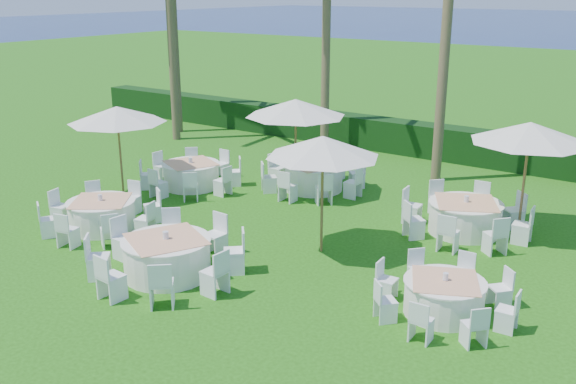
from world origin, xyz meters
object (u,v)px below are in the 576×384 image
at_px(banquet_table_a, 102,214).
at_px(umbrella_c, 296,108).
at_px(banquet_table_c, 444,296).
at_px(umbrella_b, 323,147).
at_px(banquet_table_d, 191,174).
at_px(banquet_table_e, 314,176).
at_px(umbrella_d, 530,132).
at_px(banquet_table_f, 465,216).
at_px(umbrella_a, 117,115).
at_px(banquet_table_b, 167,256).

height_order(banquet_table_a, umbrella_c, umbrella_c).
distance_m(banquet_table_c, umbrella_b, 4.39).
height_order(banquet_table_d, banquet_table_e, banquet_table_e).
relative_size(banquet_table_a, banquet_table_d, 0.98).
xyz_separation_m(banquet_table_d, umbrella_c, (3.10, 1.28, 2.24)).
xyz_separation_m(banquet_table_c, umbrella_b, (-3.57, 1.27, 2.21)).
distance_m(banquet_table_e, umbrella_d, 6.75).
relative_size(banquet_table_e, banquet_table_f, 0.98).
bearing_deg(banquet_table_a, banquet_table_c, 4.45).
relative_size(banquet_table_a, umbrella_a, 1.08).
distance_m(banquet_table_a, banquet_table_b, 3.60).
height_order(banquet_table_c, umbrella_a, umbrella_a).
distance_m(banquet_table_b, umbrella_c, 6.84).
bearing_deg(banquet_table_a, banquet_table_f, 33.00).
xyz_separation_m(banquet_table_a, umbrella_c, (2.50, 5.33, 2.25)).
bearing_deg(umbrella_c, banquet_table_c, -35.09).
bearing_deg(umbrella_b, banquet_table_e, 124.67).
bearing_deg(umbrella_a, banquet_table_a, -52.98).
bearing_deg(umbrella_c, banquet_table_b, -81.68).
distance_m(banquet_table_c, umbrella_a, 11.01).
bearing_deg(umbrella_c, banquet_table_f, -2.18).
xyz_separation_m(banquet_table_a, banquet_table_c, (9.08, 0.71, -0.04)).
xyz_separation_m(banquet_table_f, umbrella_d, (1.19, 0.68, 2.23)).
relative_size(banquet_table_d, umbrella_b, 1.11).
relative_size(umbrella_c, umbrella_d, 1.02).
xyz_separation_m(banquet_table_a, banquet_table_e, (2.72, 6.01, 0.02)).
bearing_deg(umbrella_c, banquet_table_e, 71.93).
relative_size(banquet_table_c, banquet_table_d, 0.88).
relative_size(banquet_table_c, banquet_table_e, 0.85).
distance_m(banquet_table_b, umbrella_b, 4.26).
bearing_deg(banquet_table_e, umbrella_b, -55.33).
distance_m(banquet_table_a, banquet_table_c, 9.11).
bearing_deg(umbrella_a, umbrella_d, 18.86).
height_order(banquet_table_c, banquet_table_f, banquet_table_f).
relative_size(banquet_table_c, umbrella_b, 0.98).
xyz_separation_m(banquet_table_d, umbrella_b, (6.12, -2.07, 2.16)).
xyz_separation_m(banquet_table_a, umbrella_a, (-1.62, 2.15, 2.10)).
bearing_deg(umbrella_a, banquet_table_c, -7.67).
xyz_separation_m(banquet_table_c, umbrella_d, (0.00, 5.10, 2.30)).
bearing_deg(banquet_table_d, umbrella_a, -118.12).
bearing_deg(umbrella_d, umbrella_b, -133.05).
relative_size(banquet_table_c, umbrella_c, 0.93).
bearing_deg(banquet_table_a, umbrella_d, 32.57).
bearing_deg(umbrella_d, banquet_table_d, -169.74).
height_order(banquet_table_f, umbrella_a, umbrella_a).
bearing_deg(banquet_table_d, banquet_table_b, -51.75).
relative_size(banquet_table_f, umbrella_d, 1.13).
height_order(banquet_table_f, umbrella_c, umbrella_c).
xyz_separation_m(banquet_table_a, umbrella_d, (9.09, 5.80, 2.26)).
bearing_deg(banquet_table_f, banquet_table_e, 170.28).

